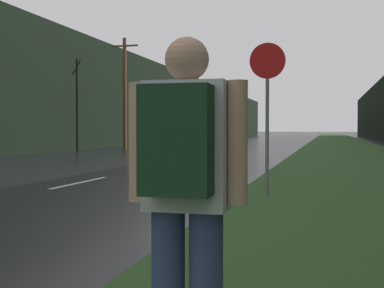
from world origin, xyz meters
TOP-DOWN VIEW (x-y plane):
  - grass_verge at (7.19, 40.00)m, footprint 6.00×240.00m
  - lane_stripe_c at (0.00, 12.56)m, footprint 0.12×3.00m
  - lane_stripe_d at (0.00, 19.56)m, footprint 0.12×3.00m
  - lane_stripe_e at (0.00, 26.56)m, footprint 0.12×3.00m
  - lane_stripe_f at (0.00, 33.56)m, footprint 0.12×3.00m
  - treeline_far_side at (-10.19, 50.00)m, footprint 2.00×140.00m
  - utility_pole_far at (-6.59, 32.40)m, footprint 1.80×0.24m
  - stop_sign at (4.85, 10.93)m, footprint 0.71×0.07m
  - hitchhiker_with_backpack at (5.31, 2.94)m, footprint 0.63×0.42m
  - car_passing_near at (2.09, 17.94)m, footprint 2.03×4.19m

SIDE VIEW (x-z plane):
  - lane_stripe_c at x=0.00m, z-range 0.00..0.01m
  - lane_stripe_d at x=0.00m, z-range 0.00..0.01m
  - lane_stripe_e at x=0.00m, z-range 0.00..0.01m
  - lane_stripe_f at x=0.00m, z-range 0.00..0.01m
  - grass_verge at x=7.19m, z-range 0.00..0.02m
  - car_passing_near at x=2.09m, z-range 0.02..1.40m
  - hitchhiker_with_backpack at x=5.31m, z-range 0.13..1.94m
  - stop_sign at x=4.85m, z-range 0.36..3.40m
  - utility_pole_far at x=-6.59m, z-range 0.13..7.29m
  - treeline_far_side at x=-10.19m, z-range 0.00..7.48m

